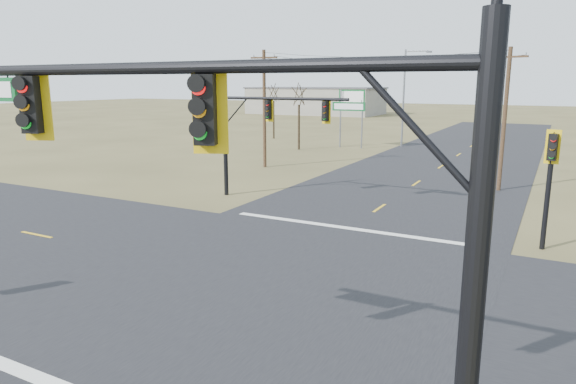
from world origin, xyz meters
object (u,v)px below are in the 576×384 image
object	(u,v)px
highway_sign	(351,107)
mast_arm_near	(228,166)
mast_arm_far	(271,119)
pedestal_signal_ne	(551,165)
streetlight_c	(406,93)
utility_pole_far	(264,107)
bare_tree_a	(299,94)
utility_pole_near	(505,117)
bare_tree_b	(273,92)

from	to	relation	value
highway_sign	mast_arm_near	bearing A→B (deg)	-56.88
mast_arm_near	mast_arm_far	distance (m)	21.47
pedestal_signal_ne	highway_sign	distance (m)	33.96
streetlight_c	pedestal_signal_ne	bearing A→B (deg)	-87.69
highway_sign	streetlight_c	bearing A→B (deg)	52.23
mast_arm_near	highway_sign	size ratio (longest dim) A/B	1.81
utility_pole_far	highway_sign	size ratio (longest dim) A/B	1.53
pedestal_signal_ne	streetlight_c	xyz separation A→B (m)	(-14.48, 31.65, 2.15)
mast_arm_near	bare_tree_a	bearing A→B (deg)	92.81
utility_pole_near	mast_arm_near	bearing A→B (deg)	-92.61
mast_arm_far	pedestal_signal_ne	size ratio (longest dim) A/B	1.80
mast_arm_far	bare_tree_b	bearing A→B (deg)	133.93
mast_arm_far	highway_sign	xyz separation A→B (m)	(-4.87, 25.32, -0.41)
bare_tree_a	bare_tree_b	distance (m)	11.02
mast_arm_near	mast_arm_far	size ratio (longest dim) A/B	1.23
utility_pole_near	bare_tree_b	distance (m)	34.66
mast_arm_near	highway_sign	world-z (taller)	mast_arm_near
utility_pole_far	bare_tree_a	size ratio (longest dim) A/B	1.30
pedestal_signal_ne	bare_tree_b	size ratio (longest dim) A/B	0.70
mast_arm_near	pedestal_signal_ne	bearing A→B (deg)	53.07
utility_pole_near	pedestal_signal_ne	bearing A→B (deg)	-76.26
utility_pole_near	bare_tree_a	world-z (taller)	utility_pole_near
utility_pole_near	utility_pole_far	size ratio (longest dim) A/B	0.96
mast_arm_far	bare_tree_a	world-z (taller)	bare_tree_a
mast_arm_far	utility_pole_near	bearing A→B (deg)	53.45
streetlight_c	bare_tree_b	world-z (taller)	streetlight_c
pedestal_signal_ne	utility_pole_far	size ratio (longest dim) A/B	0.53
pedestal_signal_ne	utility_pole_near	distance (m)	12.24
utility_pole_near	streetlight_c	world-z (taller)	streetlight_c
mast_arm_far	highway_sign	bearing A→B (deg)	115.60
mast_arm_far	utility_pole_far	size ratio (longest dim) A/B	0.96
mast_arm_far	bare_tree_a	bearing A→B (deg)	127.52
bare_tree_b	pedestal_signal_ne	bearing A→B (deg)	-46.39
pedestal_signal_ne	streetlight_c	bearing A→B (deg)	127.83
streetlight_c	bare_tree_b	distance (m)	16.36
utility_pole_near	streetlight_c	distance (m)	22.97
pedestal_signal_ne	utility_pole_far	bearing A→B (deg)	161.18
mast_arm_near	streetlight_c	distance (m)	48.96
mast_arm_far	mast_arm_near	bearing A→B (deg)	-47.26
highway_sign	bare_tree_b	size ratio (longest dim) A/B	0.86
streetlight_c	bare_tree_b	bearing A→B (deg)	155.27
pedestal_signal_ne	bare_tree_a	bearing A→B (deg)	147.09
utility_pole_far	streetlight_c	size ratio (longest dim) A/B	0.91
mast_arm_far	utility_pole_far	world-z (taller)	utility_pole_far
utility_pole_near	highway_sign	bearing A→B (deg)	135.03
pedestal_signal_ne	utility_pole_near	xyz separation A→B (m)	(-2.90, 11.84, 1.09)
utility_pole_far	bare_tree_b	xyz separation A→B (m)	(-10.10, 19.37, 0.79)
streetlight_c	bare_tree_a	world-z (taller)	streetlight_c
utility_pole_far	streetlight_c	distance (m)	19.70
mast_arm_far	bare_tree_a	xyz separation A→B (m)	(-9.06, 21.55, 0.94)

